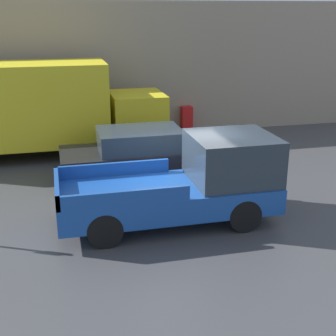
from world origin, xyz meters
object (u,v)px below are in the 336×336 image
object	(u,v)px
pickup_truck	(190,183)
newspaper_box	(187,120)
car	(137,154)
delivery_truck	(30,107)

from	to	relation	value
pickup_truck	newspaper_box	size ratio (longest dim) A/B	4.61
car	newspaper_box	world-z (taller)	car
pickup_truck	newspaper_box	xyz separation A→B (m)	(2.29, 8.31, -0.41)
car	delivery_truck	distance (m)	4.65
delivery_truck	newspaper_box	bearing A→B (deg)	16.48
delivery_truck	pickup_truck	bearing A→B (deg)	-58.83
pickup_truck	delivery_truck	distance (m)	7.61
pickup_truck	delivery_truck	size ratio (longest dim) A/B	0.61
car	delivery_truck	world-z (taller)	delivery_truck
car	newspaper_box	distance (m)	5.93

